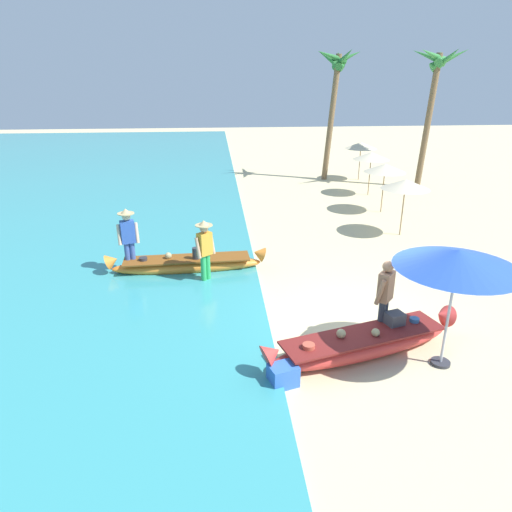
{
  "coord_description": "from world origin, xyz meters",
  "views": [
    {
      "loc": [
        -2.89,
        -8.82,
        5.13
      ],
      "look_at": [
        -1.93,
        1.91,
        0.9
      ],
      "focal_mm": 32.71,
      "sensor_mm": 36.0,
      "label": 1
    }
  ],
  "objects_px": {
    "person_vendor_assistant": "(128,237)",
    "palm_tree_tall_inland": "(436,77)",
    "person_tourist_customer": "(385,296)",
    "palm_tree_leaning_seaward": "(336,77)",
    "person_vendor_hatted": "(205,248)",
    "patio_umbrella_large": "(458,260)",
    "cooler_box": "(283,375)",
    "boat_red_foreground": "(363,343)",
    "boat_orange_midground": "(187,264)"
  },
  "relations": [
    {
      "from": "person_vendor_assistant",
      "to": "palm_tree_tall_inland",
      "type": "bearing_deg",
      "value": 37.61
    },
    {
      "from": "person_tourist_customer",
      "to": "palm_tree_leaning_seaward",
      "type": "xyz_separation_m",
      "value": [
        2.69,
        15.54,
        3.98
      ]
    },
    {
      "from": "palm_tree_tall_inland",
      "to": "person_vendor_hatted",
      "type": "bearing_deg",
      "value": -135.11
    },
    {
      "from": "patio_umbrella_large",
      "to": "cooler_box",
      "type": "distance_m",
      "value": 3.64
    },
    {
      "from": "boat_red_foreground",
      "to": "patio_umbrella_large",
      "type": "bearing_deg",
      "value": -16.52
    },
    {
      "from": "boat_red_foreground",
      "to": "palm_tree_tall_inland",
      "type": "xyz_separation_m",
      "value": [
        7.24,
        13.94,
        4.69
      ]
    },
    {
      "from": "patio_umbrella_large",
      "to": "cooler_box",
      "type": "height_order",
      "value": "patio_umbrella_large"
    },
    {
      "from": "palm_tree_leaning_seaward",
      "to": "boat_orange_midground",
      "type": "bearing_deg",
      "value": -120.26
    },
    {
      "from": "boat_orange_midground",
      "to": "person_vendor_assistant",
      "type": "relative_size",
      "value": 2.36
    },
    {
      "from": "person_vendor_assistant",
      "to": "palm_tree_leaning_seaward",
      "type": "relative_size",
      "value": 0.29
    },
    {
      "from": "boat_red_foreground",
      "to": "patio_umbrella_large",
      "type": "height_order",
      "value": "patio_umbrella_large"
    },
    {
      "from": "person_vendor_hatted",
      "to": "palm_tree_tall_inland",
      "type": "height_order",
      "value": "palm_tree_tall_inland"
    },
    {
      "from": "person_vendor_hatted",
      "to": "patio_umbrella_large",
      "type": "height_order",
      "value": "patio_umbrella_large"
    },
    {
      "from": "palm_tree_tall_inland",
      "to": "cooler_box",
      "type": "distance_m",
      "value": 17.85
    },
    {
      "from": "boat_red_foreground",
      "to": "boat_orange_midground",
      "type": "xyz_separation_m",
      "value": [
        -3.59,
        4.39,
        -0.03
      ]
    },
    {
      "from": "person_vendor_assistant",
      "to": "patio_umbrella_large",
      "type": "distance_m",
      "value": 8.17
    },
    {
      "from": "person_vendor_assistant",
      "to": "palm_tree_leaning_seaward",
      "type": "height_order",
      "value": "palm_tree_leaning_seaward"
    },
    {
      "from": "person_vendor_hatted",
      "to": "patio_umbrella_large",
      "type": "distance_m",
      "value": 6.16
    },
    {
      "from": "patio_umbrella_large",
      "to": "boat_orange_midground",
      "type": "bearing_deg",
      "value": 136.0
    },
    {
      "from": "person_tourist_customer",
      "to": "person_vendor_assistant",
      "type": "height_order",
      "value": "person_vendor_assistant"
    },
    {
      "from": "boat_orange_midground",
      "to": "patio_umbrella_large",
      "type": "bearing_deg",
      "value": -44.0
    },
    {
      "from": "boat_orange_midground",
      "to": "person_vendor_hatted",
      "type": "xyz_separation_m",
      "value": [
        0.52,
        -0.71,
        0.74
      ]
    },
    {
      "from": "boat_red_foreground",
      "to": "person_vendor_hatted",
      "type": "height_order",
      "value": "person_vendor_hatted"
    },
    {
      "from": "person_vendor_assistant",
      "to": "person_tourist_customer",
      "type": "bearing_deg",
      "value": -34.65
    },
    {
      "from": "boat_red_foreground",
      "to": "patio_umbrella_large",
      "type": "xyz_separation_m",
      "value": [
        1.39,
        -0.41,
        1.86
      ]
    },
    {
      "from": "palm_tree_leaning_seaward",
      "to": "cooler_box",
      "type": "relative_size",
      "value": 12.91
    },
    {
      "from": "person_tourist_customer",
      "to": "patio_umbrella_large",
      "type": "bearing_deg",
      "value": -48.27
    },
    {
      "from": "person_tourist_customer",
      "to": "cooler_box",
      "type": "distance_m",
      "value": 2.69
    },
    {
      "from": "patio_umbrella_large",
      "to": "palm_tree_tall_inland",
      "type": "bearing_deg",
      "value": 67.83
    },
    {
      "from": "boat_orange_midground",
      "to": "patio_umbrella_large",
      "type": "relative_size",
      "value": 1.9
    },
    {
      "from": "person_vendor_hatted",
      "to": "boat_orange_midground",
      "type": "bearing_deg",
      "value": 126.11
    },
    {
      "from": "palm_tree_tall_inland",
      "to": "cooler_box",
      "type": "relative_size",
      "value": 12.84
    },
    {
      "from": "person_tourist_customer",
      "to": "boat_orange_midground",
      "type": "bearing_deg",
      "value": 136.96
    },
    {
      "from": "cooler_box",
      "to": "person_vendor_hatted",
      "type": "bearing_deg",
      "value": 89.7
    },
    {
      "from": "person_vendor_hatted",
      "to": "person_vendor_assistant",
      "type": "distance_m",
      "value": 2.17
    },
    {
      "from": "cooler_box",
      "to": "palm_tree_tall_inland",
      "type": "bearing_deg",
      "value": 41.1
    },
    {
      "from": "boat_orange_midground",
      "to": "person_tourist_customer",
      "type": "height_order",
      "value": "person_tourist_customer"
    },
    {
      "from": "boat_red_foreground",
      "to": "boat_orange_midground",
      "type": "height_order",
      "value": "boat_red_foreground"
    },
    {
      "from": "boat_red_foreground",
      "to": "boat_orange_midground",
      "type": "bearing_deg",
      "value": 129.23
    },
    {
      "from": "boat_red_foreground",
      "to": "cooler_box",
      "type": "bearing_deg",
      "value": -155.23
    },
    {
      "from": "boat_orange_midground",
      "to": "person_vendor_hatted",
      "type": "height_order",
      "value": "person_vendor_hatted"
    },
    {
      "from": "boat_red_foreground",
      "to": "person_vendor_assistant",
      "type": "xyz_separation_m",
      "value": [
        -5.1,
        4.44,
        0.8
      ]
    },
    {
      "from": "person_vendor_hatted",
      "to": "patio_umbrella_large",
      "type": "relative_size",
      "value": 0.74
    },
    {
      "from": "person_tourist_customer",
      "to": "person_vendor_assistant",
      "type": "xyz_separation_m",
      "value": [
        -5.64,
        3.9,
        0.08
      ]
    },
    {
      "from": "person_vendor_hatted",
      "to": "person_tourist_customer",
      "type": "height_order",
      "value": "person_tourist_customer"
    },
    {
      "from": "boat_red_foreground",
      "to": "palm_tree_leaning_seaward",
      "type": "height_order",
      "value": "palm_tree_leaning_seaward"
    },
    {
      "from": "palm_tree_tall_inland",
      "to": "patio_umbrella_large",
      "type": "bearing_deg",
      "value": -112.17
    },
    {
      "from": "boat_red_foreground",
      "to": "palm_tree_tall_inland",
      "type": "relative_size",
      "value": 0.67
    },
    {
      "from": "person_vendor_hatted",
      "to": "person_vendor_assistant",
      "type": "relative_size",
      "value": 0.92
    },
    {
      "from": "palm_tree_tall_inland",
      "to": "boat_red_foreground",
      "type": "bearing_deg",
      "value": -117.44
    }
  ]
}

